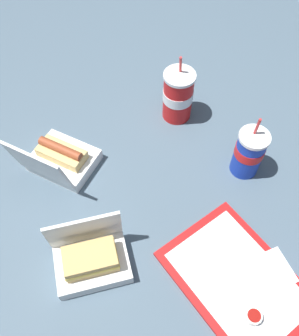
# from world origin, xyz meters

# --- Properties ---
(ground_plane) EXTENTS (3.20, 3.20, 0.00)m
(ground_plane) POSITION_xyz_m (0.00, 0.00, 0.00)
(ground_plane) COLOR #4C6070
(food_tray) EXTENTS (0.39, 0.30, 0.01)m
(food_tray) POSITION_xyz_m (-0.34, 0.02, 0.01)
(food_tray) COLOR red
(food_tray) RESTS_ON ground_plane
(ketchup_cup) EXTENTS (0.04, 0.04, 0.02)m
(ketchup_cup) POSITION_xyz_m (-0.42, 0.07, 0.03)
(ketchup_cup) COLOR white
(ketchup_cup) RESTS_ON food_tray
(napkin_stack) EXTENTS (0.13, 0.13, 0.00)m
(napkin_stack) POSITION_xyz_m (-0.38, -0.06, 0.02)
(napkin_stack) COLOR white
(napkin_stack) RESTS_ON food_tray
(plastic_fork) EXTENTS (0.09, 0.08, 0.00)m
(plastic_fork) POSITION_xyz_m (-0.34, 0.07, 0.02)
(plastic_fork) COLOR white
(plastic_fork) RESTS_ON food_tray
(clamshell_hotdog_corner) EXTENTS (0.24, 0.24, 0.19)m
(clamshell_hotdog_corner) POSITION_xyz_m (0.25, 0.15, 0.04)
(clamshell_hotdog_corner) COLOR white
(clamshell_hotdog_corner) RESTS_ON ground_plane
(clamshell_sandwich_center) EXTENTS (0.21, 0.23, 0.17)m
(clamshell_sandwich_center) POSITION_xyz_m (-0.06, 0.27, 0.04)
(clamshell_sandwich_center) COLOR white
(clamshell_sandwich_center) RESTS_ON ground_plane
(soda_cup_right) EXTENTS (0.10, 0.10, 0.24)m
(soda_cup_right) POSITION_xyz_m (0.17, -0.26, 0.09)
(soda_cup_right) COLOR red
(soda_cup_right) RESTS_ON ground_plane
(soda_cup_center) EXTENTS (0.09, 0.09, 0.22)m
(soda_cup_center) POSITION_xyz_m (-0.12, -0.26, 0.08)
(soda_cup_center) COLOR #1938B7
(soda_cup_center) RESTS_ON ground_plane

